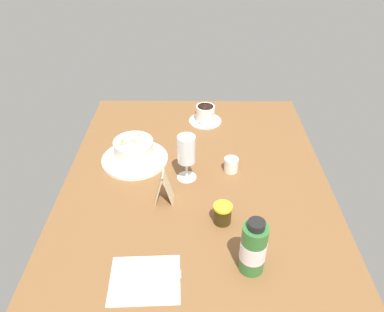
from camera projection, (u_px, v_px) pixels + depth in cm
name	position (u px, v px, depth cm)	size (l,w,h in cm)	color
ground_plane	(196.00, 184.00, 121.42)	(110.00, 84.00, 3.00)	brown
porridge_bowl	(134.00, 152.00, 127.02)	(22.42, 22.42, 8.73)	white
cutlery_setting	(147.00, 280.00, 89.56)	(14.81, 17.39, 0.90)	white
coffee_cup	(205.00, 115.00, 149.23)	(12.88, 12.88, 6.76)	white
creamer_jug	(231.00, 164.00, 123.21)	(4.57, 5.50, 5.36)	white
wine_glass	(186.00, 152.00, 115.78)	(6.24, 6.24, 15.53)	white
jam_jar	(223.00, 214.00, 103.84)	(5.20, 5.20, 5.91)	#34280C
sauce_bottle_green	(253.00, 248.00, 88.53)	(6.30, 6.30, 15.71)	#337233
menu_card	(164.00, 187.00, 109.83)	(4.92, 5.63, 10.21)	#CCB487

